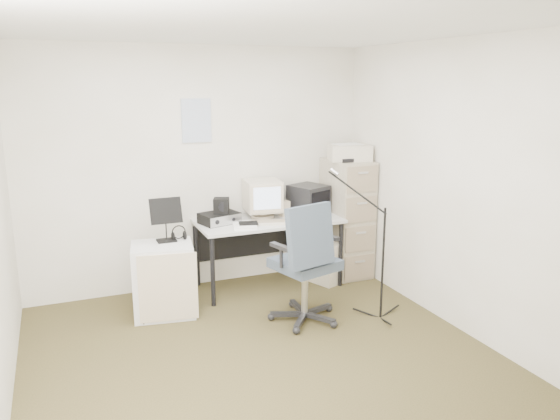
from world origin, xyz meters
name	(u,v)px	position (x,y,z in m)	size (l,w,h in m)	color
floor	(262,358)	(0.00, 0.00, -0.01)	(3.60, 3.60, 0.01)	#39341A
ceiling	(259,28)	(0.00, 0.00, 2.50)	(3.60, 3.60, 0.01)	white
wall_back	(200,169)	(0.00, 1.80, 1.25)	(3.60, 0.02, 2.50)	white
wall_front	(404,287)	(0.00, -1.80, 1.25)	(3.60, 0.02, 2.50)	white
wall_right	(455,187)	(1.80, 0.00, 1.25)	(0.02, 3.60, 2.50)	white
wall_calendar	(196,121)	(-0.02, 1.79, 1.75)	(0.30, 0.02, 0.44)	white
filing_cabinet	(347,218)	(1.58, 1.48, 0.65)	(0.40, 0.60, 1.30)	#B7AF96
printer	(350,153)	(1.58, 1.45, 1.38)	(0.44, 0.30, 0.17)	beige
desk	(269,253)	(0.63, 1.45, 0.36)	(1.50, 0.70, 0.73)	silver
crt_monitor	(262,199)	(0.61, 1.57, 0.93)	(0.36, 0.38, 0.40)	beige
crt_tv	(308,199)	(1.14, 1.55, 0.88)	(0.34, 0.36, 0.31)	black
desk_speaker	(285,209)	(0.84, 1.52, 0.81)	(0.09, 0.09, 0.17)	beige
keyboard	(272,222)	(0.60, 1.28, 0.74)	(0.45, 0.16, 0.02)	beige
mouse	(307,219)	(0.98, 1.27, 0.75)	(0.06, 0.10, 0.03)	black
radio_receiver	(219,218)	(0.11, 1.51, 0.78)	(0.37, 0.27, 0.11)	black
radio_speaker	(221,206)	(0.14, 1.51, 0.91)	(0.15, 0.14, 0.15)	black
papers	(245,225)	(0.31, 1.30, 0.74)	(0.23, 0.31, 0.02)	white
pc_tower	(319,261)	(1.19, 1.38, 0.23)	(0.22, 0.49, 0.45)	beige
office_chair	(305,261)	(0.61, 0.51, 0.57)	(0.65, 0.65, 1.13)	#36404E
side_cart	(163,280)	(-0.55, 1.15, 0.34)	(0.55, 0.44, 0.68)	silver
music_stand	(166,219)	(-0.48, 1.23, 0.90)	(0.29, 0.15, 0.43)	black
headphones	(179,235)	(-0.36, 1.24, 0.73)	(0.15, 0.15, 0.03)	black
mic_stand	(384,247)	(1.29, 0.30, 0.68)	(0.02, 0.02, 1.37)	black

